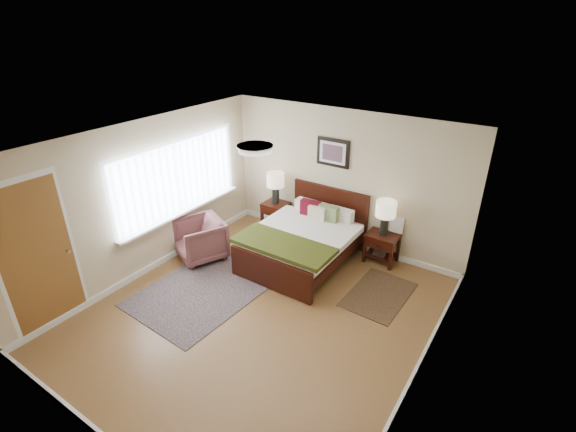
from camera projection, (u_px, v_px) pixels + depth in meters
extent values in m
plane|color=olive|center=(261.00, 313.00, 6.03)|extent=(5.00, 5.00, 0.00)
cube|color=#C5B48F|center=(344.00, 180.00, 7.35)|extent=(4.50, 0.04, 2.50)
cube|color=#C5B48F|center=(84.00, 355.00, 3.61)|extent=(4.50, 0.04, 2.50)
cube|color=#C5B48F|center=(145.00, 199.00, 6.59)|extent=(0.04, 5.00, 2.50)
cube|color=#C5B48F|center=(429.00, 295.00, 4.36)|extent=(0.04, 5.00, 2.50)
cube|color=white|center=(255.00, 145.00, 4.93)|extent=(4.50, 5.00, 0.02)
cube|color=silver|center=(178.00, 178.00, 7.04)|extent=(0.02, 2.72, 1.32)
cube|color=silver|center=(178.00, 178.00, 7.03)|extent=(0.01, 2.60, 1.20)
cube|color=silver|center=(184.00, 212.00, 7.29)|extent=(0.10, 2.72, 0.04)
cube|color=silver|center=(37.00, 257.00, 5.35)|extent=(0.01, 1.00, 2.18)
cube|color=brown|center=(39.00, 260.00, 5.36)|extent=(0.01, 0.90, 2.10)
cylinder|color=#999999|center=(69.00, 251.00, 5.66)|extent=(0.04, 0.04, 0.04)
cylinder|color=white|center=(255.00, 149.00, 4.94)|extent=(0.40, 0.40, 0.07)
cylinder|color=beige|center=(255.00, 146.00, 4.93)|extent=(0.44, 0.44, 0.01)
cube|color=black|center=(330.00, 213.00, 7.74)|extent=(1.51, 0.06, 1.06)
cube|color=black|center=(270.00, 274.00, 6.43)|extent=(1.51, 0.06, 0.53)
cube|color=black|center=(269.00, 235.00, 7.49)|extent=(0.06, 1.88, 0.17)
cube|color=black|center=(340.00, 259.00, 6.78)|extent=(0.06, 1.88, 0.17)
cube|color=silver|center=(303.00, 240.00, 7.08)|extent=(1.41, 1.86, 0.21)
cube|color=silver|center=(300.00, 235.00, 6.95)|extent=(1.59, 1.63, 0.09)
cube|color=#383B11|center=(283.00, 245.00, 6.56)|extent=(1.63, 0.70, 0.07)
cube|color=silver|center=(308.00, 207.00, 7.66)|extent=(0.47, 0.18, 0.25)
cube|color=silver|center=(340.00, 215.00, 7.33)|extent=(0.47, 0.18, 0.25)
cube|color=#510915|center=(310.00, 209.00, 7.49)|extent=(0.37, 0.17, 0.30)
cube|color=olive|center=(329.00, 214.00, 7.31)|extent=(0.37, 0.16, 0.30)
cube|color=beige|center=(317.00, 214.00, 7.35)|extent=(0.32, 0.13, 0.26)
cube|color=black|center=(333.00, 153.00, 7.24)|extent=(0.62, 0.03, 0.50)
cube|color=silver|center=(332.00, 153.00, 7.22)|extent=(0.50, 0.01, 0.38)
cube|color=#A52D23|center=(332.00, 153.00, 7.21)|extent=(0.38, 0.01, 0.28)
cube|color=black|center=(276.00, 204.00, 8.15)|extent=(0.47, 0.42, 0.05)
cube|color=black|center=(262.00, 218.00, 8.23)|extent=(0.05, 0.05, 0.52)
cube|color=black|center=(279.00, 223.00, 8.03)|extent=(0.05, 0.05, 0.52)
cube|color=black|center=(273.00, 211.00, 8.51)|extent=(0.05, 0.05, 0.52)
cube|color=black|center=(290.00, 216.00, 8.30)|extent=(0.05, 0.05, 0.52)
cube|color=black|center=(270.00, 212.00, 8.04)|extent=(0.41, 0.03, 0.14)
cube|color=black|center=(383.00, 236.00, 7.06)|extent=(0.53, 0.40, 0.05)
cube|color=black|center=(365.00, 250.00, 7.17)|extent=(0.05, 0.05, 0.48)
cube|color=black|center=(391.00, 258.00, 6.93)|extent=(0.05, 0.05, 0.48)
cube|color=black|center=(373.00, 241.00, 7.42)|extent=(0.05, 0.05, 0.48)
cube|color=black|center=(398.00, 249.00, 7.19)|extent=(0.05, 0.05, 0.48)
cube|color=black|center=(378.00, 246.00, 6.97)|extent=(0.47, 0.03, 0.14)
cube|color=black|center=(381.00, 254.00, 7.22)|extent=(0.47, 0.34, 0.03)
cube|color=black|center=(381.00, 253.00, 7.21)|extent=(0.20, 0.25, 0.03)
cube|color=black|center=(381.00, 251.00, 7.19)|extent=(0.20, 0.25, 0.03)
cube|color=black|center=(381.00, 249.00, 7.18)|extent=(0.20, 0.25, 0.03)
cube|color=black|center=(382.00, 248.00, 7.16)|extent=(0.20, 0.25, 0.03)
cube|color=black|center=(382.00, 246.00, 7.15)|extent=(0.20, 0.25, 0.03)
cube|color=black|center=(382.00, 244.00, 7.13)|extent=(0.20, 0.25, 0.03)
cylinder|color=black|center=(276.00, 195.00, 8.06)|extent=(0.14, 0.14, 0.32)
cylinder|color=black|center=(276.00, 187.00, 7.98)|extent=(0.02, 0.02, 0.06)
cylinder|color=beige|center=(275.00, 180.00, 7.92)|extent=(0.34, 0.34, 0.26)
cylinder|color=black|center=(384.00, 226.00, 6.98)|extent=(0.14, 0.14, 0.32)
cylinder|color=black|center=(385.00, 216.00, 6.90)|extent=(0.02, 0.02, 0.06)
cylinder|color=beige|center=(386.00, 209.00, 6.84)|extent=(0.34, 0.34, 0.26)
imported|color=brown|center=(200.00, 239.00, 7.25)|extent=(1.03, 1.04, 0.72)
cube|color=#0F0B3A|center=(206.00, 288.00, 6.56)|extent=(1.69, 2.30, 0.01)
cube|color=black|center=(379.00, 294.00, 6.42)|extent=(0.85, 1.25, 0.01)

